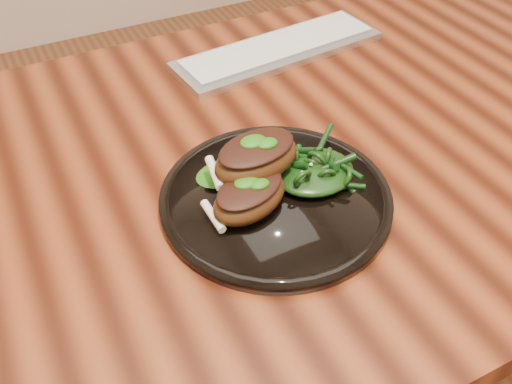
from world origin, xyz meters
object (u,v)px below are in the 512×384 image
lamb_chop_front (249,196)px  keyboard (279,49)px  greens_heap (314,167)px  desk (269,194)px  plate (276,198)px

lamb_chop_front → keyboard: (0.23, 0.35, -0.03)m
greens_heap → keyboard: greens_heap is taller
desk → keyboard: size_ratio=4.09×
greens_heap → plate: bearing=-174.8°
desk → greens_heap: size_ratio=14.96×
plate → lamb_chop_front: lamb_chop_front is taller
greens_heap → lamb_chop_front: bearing=-171.1°
desk → greens_heap: bearing=-82.6°
lamb_chop_front → greens_heap: size_ratio=1.14×
plate → lamb_chop_front: (-0.04, -0.01, 0.03)m
lamb_chop_front → keyboard: 0.42m
greens_heap → keyboard: 0.36m
desk → lamb_chop_front: lamb_chop_front is taller
desk → greens_heap: greens_heap is taller
greens_heap → keyboard: size_ratio=0.27×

